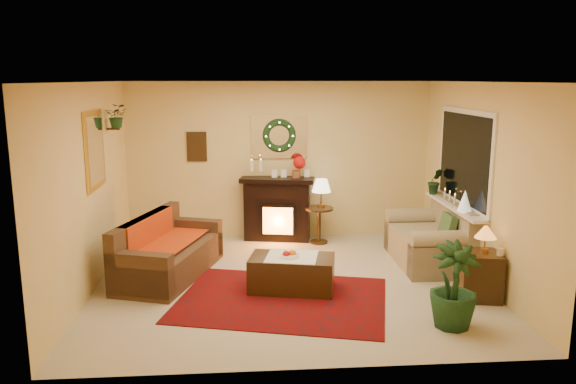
{
  "coord_description": "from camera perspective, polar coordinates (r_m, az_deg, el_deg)",
  "views": [
    {
      "loc": [
        -0.57,
        -6.98,
        2.64
      ],
      "look_at": [
        0.0,
        0.35,
        1.15
      ],
      "focal_mm": 35.0,
      "sensor_mm": 36.0,
      "label": 1
    }
  ],
  "objects": [
    {
      "name": "mini_tree",
      "position": [
        7.85,
        17.52,
        -0.86
      ],
      "size": [
        0.19,
        0.19,
        0.29
      ],
      "primitive_type": "cone",
      "color": "white",
      "rests_on": "window_sill"
    },
    {
      "name": "mantel_candle_b",
      "position": [
        9.08,
        -2.79,
        2.69
      ],
      "size": [
        0.06,
        0.06,
        0.19
      ],
      "primitive_type": "cylinder",
      "color": "white",
      "rests_on": "fireplace"
    },
    {
      "name": "lamp_tiffany",
      "position": [
        7.13,
        19.39,
        -4.62
      ],
      "size": [
        0.26,
        0.26,
        0.38
      ],
      "primitive_type": "cone",
      "color": "orange",
      "rests_on": "end_table_square"
    },
    {
      "name": "floor",
      "position": [
        7.49,
        0.21,
        -9.19
      ],
      "size": [
        5.0,
        5.0,
        0.0
      ],
      "primitive_type": "plane",
      "color": "beige",
      "rests_on": "ground"
    },
    {
      "name": "poinsettia",
      "position": [
        9.12,
        1.17,
        3.0
      ],
      "size": [
        0.2,
        0.2,
        0.2
      ],
      "primitive_type": "sphere",
      "color": "red",
      "rests_on": "fireplace"
    },
    {
      "name": "floor_palm",
      "position": [
        6.34,
        16.48,
        -9.26
      ],
      "size": [
        1.78,
        1.78,
        2.79
      ],
      "primitive_type": "imported",
      "rotation": [
        0.0,
        0.0,
        0.15
      ],
      "color": "#163A17",
      "rests_on": "floor"
    },
    {
      "name": "wall_front",
      "position": [
        4.95,
        2.33,
        -4.26
      ],
      "size": [
        5.0,
        5.0,
        0.0
      ],
      "primitive_type": "plane",
      "color": "#EFD88C",
      "rests_on": "ground"
    },
    {
      "name": "window_frame",
      "position": [
        8.2,
        17.5,
        3.28
      ],
      "size": [
        0.03,
        1.86,
        1.36
      ],
      "primitive_type": "cube",
      "color": "white",
      "rests_on": "wall_right"
    },
    {
      "name": "wall_right",
      "position": [
        7.75,
        18.98,
        0.86
      ],
      "size": [
        4.5,
        4.5,
        0.0
      ],
      "primitive_type": "plane",
      "color": "#EFD88C",
      "rests_on": "ground"
    },
    {
      "name": "sofa",
      "position": [
        7.78,
        -11.94,
        -5.3
      ],
      "size": [
        1.37,
        2.06,
        0.82
      ],
      "primitive_type": "cube",
      "rotation": [
        0.0,
        0.0,
        -0.31
      ],
      "color": "brown",
      "rests_on": "floor"
    },
    {
      "name": "side_table_round",
      "position": [
        9.15,
        3.17,
        -3.22
      ],
      "size": [
        0.51,
        0.51,
        0.59
      ],
      "primitive_type": "cylinder",
      "rotation": [
        0.0,
        0.0,
        0.13
      ],
      "color": "#412B1A",
      "rests_on": "floor"
    },
    {
      "name": "wall_back",
      "position": [
        9.35,
        -0.9,
        3.21
      ],
      "size": [
        5.0,
        5.0,
        0.0
      ],
      "primitive_type": "plane",
      "color": "#EFD88C",
      "rests_on": "ground"
    },
    {
      "name": "sill_plant",
      "position": [
        8.9,
        14.73,
        1.01
      ],
      "size": [
        0.29,
        0.24,
        0.53
      ],
      "primitive_type": "imported",
      "color": "black",
      "rests_on": "window_sill"
    },
    {
      "name": "lamp_cream",
      "position": [
        9.04,
        3.41,
        0.21
      ],
      "size": [
        0.31,
        0.31,
        0.47
      ],
      "primitive_type": "cone",
      "color": "#FAE5B7",
      "rests_on": "side_table_round"
    },
    {
      "name": "wall_art",
      "position": [
        9.31,
        -9.25,
        4.58
      ],
      "size": [
        0.32,
        0.03,
        0.48
      ],
      "primitive_type": "cube",
      "color": "#381E11",
      "rests_on": "wall_back"
    },
    {
      "name": "gold_mirror",
      "position": [
        7.58,
        -19.05,
        4.08
      ],
      "size": [
        0.03,
        0.84,
        1.0
      ],
      "primitive_type": "cube",
      "color": "gold",
      "rests_on": "wall_left"
    },
    {
      "name": "window_glass",
      "position": [
        8.2,
        17.4,
        3.28
      ],
      "size": [
        0.02,
        1.7,
        1.22
      ],
      "primitive_type": "cube",
      "color": "black",
      "rests_on": "wall_right"
    },
    {
      "name": "area_rug",
      "position": [
        6.94,
        -0.62,
        -10.86
      ],
      "size": [
        2.85,
        2.41,
        0.01
      ],
      "primitive_type": "cube",
      "rotation": [
        0.0,
        0.0,
        -0.25
      ],
      "color": "#48050B",
      "rests_on": "floor"
    },
    {
      "name": "end_table_square",
      "position": [
        7.29,
        18.89,
        -8.17
      ],
      "size": [
        0.55,
        0.55,
        0.58
      ],
      "primitive_type": "cube",
      "rotation": [
        0.0,
        0.0,
        -0.18
      ],
      "color": "#4B3219",
      "rests_on": "floor"
    },
    {
      "name": "fireplace",
      "position": [
        9.28,
        -1.1,
        -1.57
      ],
      "size": [
        1.11,
        0.53,
        0.98
      ],
      "primitive_type": "cube",
      "rotation": [
        0.0,
        0.0,
        -0.18
      ],
      "color": "black",
      "rests_on": "floor"
    },
    {
      "name": "wreath",
      "position": [
        9.24,
        -0.89,
        5.73
      ],
      "size": [
        0.55,
        0.11,
        0.55
      ],
      "primitive_type": "torus",
      "rotation": [
        1.57,
        0.0,
        0.0
      ],
      "color": "#194719",
      "rests_on": "wall_back"
    },
    {
      "name": "red_throw",
      "position": [
        7.94,
        -12.39,
        -4.79
      ],
      "size": [
        0.8,
        1.3,
        0.02
      ],
      "primitive_type": "cube",
      "color": "#B81502",
      "rests_on": "sofa"
    },
    {
      "name": "mantel_candle_a",
      "position": [
        9.07,
        -3.72,
        2.68
      ],
      "size": [
        0.06,
        0.06,
        0.18
      ],
      "primitive_type": "cylinder",
      "color": "beige",
      "rests_on": "fireplace"
    },
    {
      "name": "loveseat",
      "position": [
        8.38,
        14.05,
        -4.26
      ],
      "size": [
        0.91,
        1.57,
        0.9
      ],
      "primitive_type": "cube",
      "rotation": [
        0.0,
        0.0,
        -0.01
      ],
      "color": "#9E846C",
      "rests_on": "floor"
    },
    {
      "name": "coffee_table",
      "position": [
        7.17,
        0.39,
        -8.37
      ],
      "size": [
        1.15,
        0.78,
        0.44
      ],
      "primitive_type": "cube",
      "rotation": [
        0.0,
        0.0,
        -0.21
      ],
      "color": "black",
      "rests_on": "floor"
    },
    {
      "name": "wall_left",
      "position": [
        7.37,
        -19.55,
        0.31
      ],
      "size": [
        4.5,
        4.5,
        0.0
      ],
      "primitive_type": "plane",
      "color": "#EFD88C",
      "rests_on": "ground"
    },
    {
      "name": "ceiling",
      "position": [
        7.01,
        0.23,
        11.12
      ],
      "size": [
        5.0,
        5.0,
        0.0
      ],
      "primitive_type": "plane",
      "color": "white",
      "rests_on": "ground"
    },
    {
      "name": "fruit_bowl",
      "position": [
        7.06,
        0.14,
        -6.63
      ],
      "size": [
        0.25,
        0.25,
        0.06
      ],
      "primitive_type": "cylinder",
      "color": "white",
      "rests_on": "coffee_table"
    },
    {
      "name": "window_sill",
      "position": [
        8.28,
        16.54,
        -1.37
      ],
      "size": [
        0.22,
        1.86,
        0.04
      ],
      "primitive_type": "cube",
      "color": "white",
      "rests_on": "wall_right"
    },
    {
      "name": "mantel_mirror",
      "position": [
        9.28,
        -0.9,
        5.63
      ],
      "size": [
        0.92,
        0.02,
        0.72
      ],
      "primitive_type": "cube",
      "color": "white",
      "rests_on": "wall_back"
    },
    {
      "name": "hanging_plant",
      "position": [
        8.25,
        -16.91,
        6.3
      ],
      "size": [
        0.33,
        0.28,
        0.36
      ],
      "primitive_type": "imported",
      "color": "#194719",
      "rests_on": "wall_left"
    }
  ]
}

